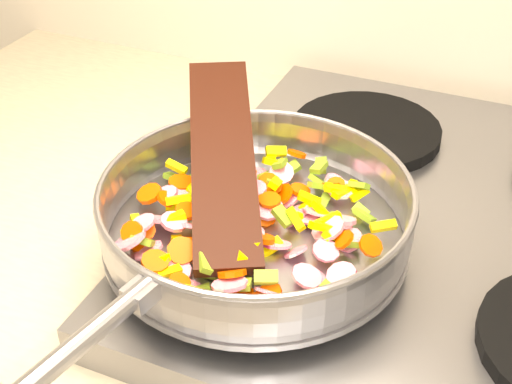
% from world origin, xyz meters
% --- Properties ---
extents(cooktop, '(0.60, 0.60, 0.04)m').
position_xyz_m(cooktop, '(-0.70, 1.67, 0.92)').
color(cooktop, '#939399').
rests_on(cooktop, counter_top).
extents(grate_fl, '(0.19, 0.19, 0.02)m').
position_xyz_m(grate_fl, '(-0.84, 1.52, 0.95)').
color(grate_fl, black).
rests_on(grate_fl, cooktop).
extents(grate_bl, '(0.19, 0.19, 0.02)m').
position_xyz_m(grate_bl, '(-0.84, 1.81, 0.95)').
color(grate_bl, black).
rests_on(grate_bl, cooktop).
extents(saute_pan, '(0.36, 0.52, 0.06)m').
position_xyz_m(saute_pan, '(-0.88, 1.54, 0.99)').
color(saute_pan, '#9E9EA5').
rests_on(saute_pan, grate_fl).
extents(vegetable_heap, '(0.27, 0.28, 0.05)m').
position_xyz_m(vegetable_heap, '(-0.89, 1.54, 0.98)').
color(vegetable_heap, '#E3164D').
rests_on(vegetable_heap, saute_pan).
extents(wooden_spatula, '(0.19, 0.28, 0.08)m').
position_xyz_m(wooden_spatula, '(-0.93, 1.58, 1.02)').
color(wooden_spatula, black).
rests_on(wooden_spatula, saute_pan).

